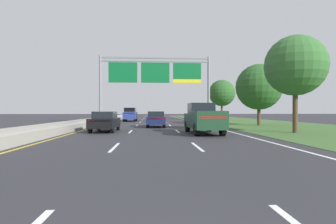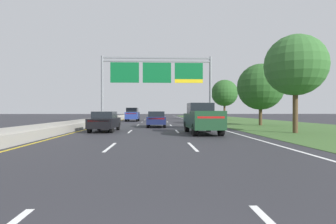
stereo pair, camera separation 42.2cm
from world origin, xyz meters
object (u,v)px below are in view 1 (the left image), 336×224
(car_black_left_lane_sedan, at_px, (105,121))
(roadside_tree_mid, at_px, (259,87))
(roadside_tree_near, at_px, (295,66))
(overhead_sign_gantry, at_px, (155,75))
(car_navy_centre_lane_sedan, at_px, (156,119))
(roadside_tree_far, at_px, (222,93))
(car_blue_left_lane_suv, at_px, (130,114))
(pickup_truck_darkgreen, at_px, (203,119))

(car_black_left_lane_sedan, relative_size, roadside_tree_mid, 0.64)
(roadside_tree_near, height_order, roadside_tree_mid, roadside_tree_near)
(car_black_left_lane_sedan, relative_size, roadside_tree_near, 0.62)
(car_black_left_lane_sedan, bearing_deg, overhead_sign_gantry, -14.52)
(car_navy_centre_lane_sedan, distance_m, roadside_tree_far, 24.21)
(overhead_sign_gantry, xyz_separation_m, car_black_left_lane_sedan, (-4.14, -14.96, -5.61))
(car_navy_centre_lane_sedan, bearing_deg, roadside_tree_near, -126.90)
(overhead_sign_gantry, relative_size, roadside_tree_near, 2.10)
(roadside_tree_near, bearing_deg, car_blue_left_lane_suv, 120.90)
(pickup_truck_darkgreen, relative_size, car_blue_left_lane_suv, 1.15)
(car_black_left_lane_sedan, height_order, roadside_tree_far, roadside_tree_far)
(car_blue_left_lane_suv, relative_size, roadside_tree_far, 0.65)
(pickup_truck_darkgreen, distance_m, roadside_tree_near, 7.86)
(roadside_tree_mid, xyz_separation_m, roadside_tree_far, (0.60, 17.99, 0.53))
(overhead_sign_gantry, height_order, pickup_truck_darkgreen, overhead_sign_gantry)
(roadside_tree_near, bearing_deg, car_navy_centre_lane_sedan, 142.13)
(car_blue_left_lane_suv, xyz_separation_m, roadside_tree_far, (16.01, 5.18, 3.75))
(car_navy_centre_lane_sedan, relative_size, roadside_tree_near, 0.62)
(roadside_tree_mid, height_order, roadside_tree_far, roadside_tree_far)
(overhead_sign_gantry, bearing_deg, roadside_tree_far, 42.58)
(overhead_sign_gantry, xyz_separation_m, pickup_truck_darkgreen, (3.18, -17.26, -5.35))
(pickup_truck_darkgreen, distance_m, car_navy_centre_lane_sedan, 8.58)
(car_blue_left_lane_suv, bearing_deg, overhead_sign_gantry, -146.68)
(car_blue_left_lane_suv, bearing_deg, car_black_left_lane_sedan, 179.92)
(overhead_sign_gantry, height_order, car_blue_left_lane_suv, overhead_sign_gantry)
(overhead_sign_gantry, height_order, roadside_tree_far, overhead_sign_gantry)
(overhead_sign_gantry, relative_size, car_black_left_lane_sedan, 3.40)
(car_navy_centre_lane_sedan, distance_m, car_blue_left_lane_suv, 15.78)
(overhead_sign_gantry, distance_m, car_blue_left_lane_suv, 8.90)
(car_black_left_lane_sedan, relative_size, car_blue_left_lane_suv, 0.94)
(pickup_truck_darkgreen, bearing_deg, overhead_sign_gantry, 9.03)
(overhead_sign_gantry, relative_size, car_navy_centre_lane_sedan, 3.40)
(car_navy_centre_lane_sedan, relative_size, roadside_tree_far, 0.61)
(roadside_tree_mid, relative_size, roadside_tree_far, 0.95)
(overhead_sign_gantry, xyz_separation_m, car_navy_centre_lane_sedan, (-0.06, -9.31, -5.61))
(roadside_tree_mid, bearing_deg, roadside_tree_far, 88.10)
(car_blue_left_lane_suv, height_order, roadside_tree_far, roadside_tree_far)
(pickup_truck_darkgreen, bearing_deg, roadside_tree_near, -90.60)
(car_black_left_lane_sedan, height_order, car_blue_left_lane_suv, car_blue_left_lane_suv)
(car_navy_centre_lane_sedan, bearing_deg, car_blue_left_lane_suv, 14.80)
(car_black_left_lane_sedan, bearing_deg, car_blue_left_lane_suv, 0.12)
(overhead_sign_gantry, height_order, roadside_tree_near, overhead_sign_gantry)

